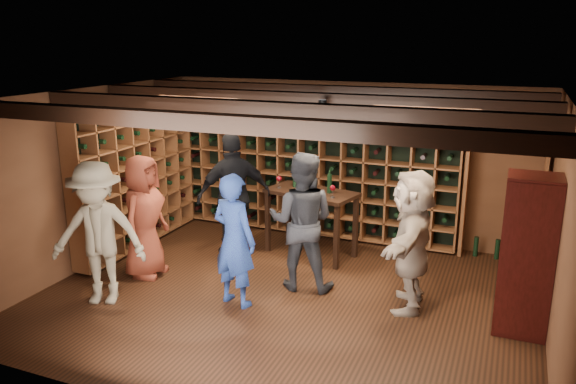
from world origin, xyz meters
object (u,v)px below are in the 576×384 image
at_px(guest_khaki, 98,234).
at_px(tasting_table, 311,199).
at_px(guest_woman_black, 234,196).
at_px(guest_beige, 411,240).
at_px(man_grey_suit, 302,221).
at_px(guest_red_floral, 144,216).
at_px(man_blue_shirt, 234,240).
at_px(display_cabinet, 526,258).

height_order(guest_khaki, tasting_table, guest_khaki).
height_order(guest_woman_black, guest_beige, guest_woman_black).
relative_size(man_grey_suit, guest_red_floral, 1.07).
xyz_separation_m(man_blue_shirt, man_grey_suit, (0.57, 0.75, 0.08)).
distance_m(display_cabinet, guest_woman_black, 4.00).
bearing_deg(display_cabinet, guest_khaki, -166.09).
height_order(man_blue_shirt, man_grey_suit, man_grey_suit).
height_order(display_cabinet, guest_woman_black, guest_woman_black).
bearing_deg(guest_woman_black, guest_khaki, 24.60).
bearing_deg(guest_beige, display_cabinet, 80.80).
xyz_separation_m(man_blue_shirt, guest_woman_black, (-0.71, 1.36, 0.11)).
height_order(display_cabinet, guest_beige, display_cabinet).
xyz_separation_m(man_grey_suit, guest_beige, (1.40, -0.03, -0.04)).
bearing_deg(man_blue_shirt, guest_khaki, 33.59).
relative_size(man_blue_shirt, guest_khaki, 0.93).
relative_size(guest_beige, tasting_table, 1.20).
bearing_deg(guest_khaki, display_cabinet, -5.87).
height_order(man_grey_suit, guest_beige, man_grey_suit).
xyz_separation_m(guest_khaki, tasting_table, (1.84, 2.44, -0.02)).
xyz_separation_m(guest_red_floral, tasting_table, (1.82, 1.56, 0.02)).
bearing_deg(guest_woman_black, display_cabinet, 127.02).
bearing_deg(tasting_table, guest_khaki, -113.93).
xyz_separation_m(display_cabinet, man_grey_suit, (-2.65, 0.14, 0.04)).
relative_size(man_blue_shirt, tasting_table, 1.15).
bearing_deg(guest_beige, guest_woman_black, -107.73).
height_order(guest_red_floral, guest_beige, guest_beige).
distance_m(guest_khaki, guest_beige, 3.74).
height_order(guest_red_floral, guest_khaki, guest_khaki).
bearing_deg(man_grey_suit, display_cabinet, 168.01).
bearing_deg(guest_beige, man_blue_shirt, -74.17).
bearing_deg(man_blue_shirt, display_cabinet, -155.94).
bearing_deg(guest_red_floral, man_blue_shirt, -106.67).
distance_m(display_cabinet, guest_khaki, 4.91).
relative_size(guest_woman_black, guest_beige, 1.09).
bearing_deg(man_grey_suit, guest_khaki, 23.13).
relative_size(guest_woman_black, guest_khaki, 1.05).
relative_size(man_blue_shirt, man_grey_suit, 0.92).
bearing_deg(man_blue_shirt, guest_woman_black, -49.20).
distance_m(man_blue_shirt, guest_red_floral, 1.56).
distance_m(man_blue_shirt, tasting_table, 1.90).
relative_size(man_grey_suit, tasting_table, 1.26).
xyz_separation_m(man_grey_suit, guest_woman_black, (-1.28, 0.61, 0.03)).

